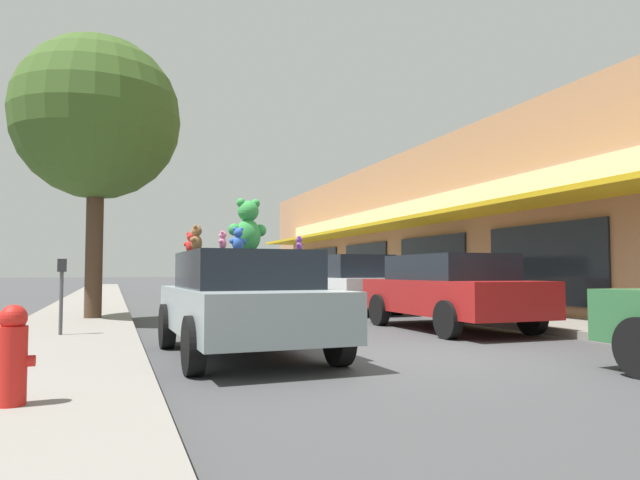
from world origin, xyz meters
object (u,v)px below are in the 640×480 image
Objects in this scene: parking_meter at (62,286)px; parked_car_far_center at (449,289)px; teddy_bear_brown at (196,238)px; teddy_bear_red at (191,243)px; street_tree at (97,119)px; teddy_bear_blue at (238,240)px; teddy_bear_giant at (248,227)px; teddy_bear_purple at (299,244)px; parked_car_far_right at (347,282)px; teddy_bear_pink at (223,240)px; plush_art_car at (244,300)px; fire_hydrant at (12,355)px.

parked_car_far_center is at bearing -1.93° from parking_meter.
teddy_bear_red is at bearing -148.53° from teddy_bear_brown.
street_tree reaches higher than parking_meter.
teddy_bear_brown is at bearing -15.09° from teddy_bear_blue.
teddy_bear_purple is at bearing 125.09° from teddy_bear_giant.
parked_car_far_right is at bearing 35.39° from parking_meter.
teddy_bear_blue is at bearing 57.41° from teddy_bear_giant.
teddy_bear_pink is at bearing -56.94° from parking_meter.
teddy_bear_purple is (0.69, -0.40, 0.80)m from plush_art_car.
parked_car_far_right is at bearing -178.95° from teddy_bear_purple.
teddy_bear_purple is 0.05× the size of parked_car_far_center.
plush_art_car is at bearing -70.11° from street_tree.
street_tree is (-2.19, 6.06, 3.98)m from plush_art_car.
teddy_bear_pink is 0.05× the size of parked_car_far_right.
parked_car_far_center is 5.67× the size of fire_hydrant.
street_tree is at bearing -72.11° from teddy_bear_blue.
plush_art_car is 0.88m from teddy_bear_blue.
teddy_bear_brown reaches higher than parked_car_far_center.
parking_meter is (-3.28, 2.83, -0.64)m from teddy_bear_purple.
teddy_bear_pink is (-1.16, -0.42, 0.01)m from teddy_bear_purple.
teddy_bear_pink is at bearing 124.15° from teddy_bear_red.
teddy_bear_blue is (-0.24, -0.45, -0.23)m from teddy_bear_giant.
teddy_bear_giant is 4.40m from fire_hydrant.
teddy_bear_giant reaches higher than parked_car_far_right.
teddy_bear_blue reaches higher than plush_art_car.
teddy_bear_giant reaches higher than teddy_bear_red.
fire_hydrant is (-1.85, -3.79, -1.10)m from teddy_bear_red.
teddy_bear_giant is 3.68× the size of teddy_bear_purple.
teddy_bear_giant is at bearing 51.23° from fire_hydrant.
teddy_bear_purple is 9.08m from parked_car_far_right.
parked_car_far_center is at bearing -162.39° from teddy_bear_giant.
teddy_bear_purple is at bearing -116.95° from parked_car_far_right.
parked_car_far_center is (4.11, 2.58, -0.76)m from teddy_bear_purple.
fire_hydrant is (-2.51, -2.96, -0.25)m from plush_art_car.
teddy_bear_pink reaches higher than fire_hydrant.
teddy_bear_brown is 1.08× the size of teddy_bear_blue.
parked_car_far_center is at bearing -29.00° from street_tree.
parked_car_far_right reaches higher than parked_car_far_center.
teddy_bear_pink is 0.18× the size of parking_meter.
teddy_bear_blue is 1.11m from teddy_bear_red.
parking_meter is at bearing -46.90° from teddy_bear_blue.
fire_hydrant is (-2.38, -2.82, -1.11)m from teddy_bear_blue.
fire_hydrant is (-0.32, -9.02, -4.23)m from street_tree.
teddy_bear_pink reaches higher than teddy_bear_purple.
teddy_bear_pink is (-0.58, -1.13, -0.28)m from teddy_bear_giant.
teddy_bear_giant is 8.78m from parked_car_far_right.
teddy_bear_red is (-0.53, 0.97, -0.01)m from teddy_bear_blue.
teddy_bear_giant reaches higher than teddy_bear_brown.
street_tree is (-2.31, 5.75, 2.90)m from teddy_bear_giant.
teddy_bear_blue is 0.05× the size of street_tree.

